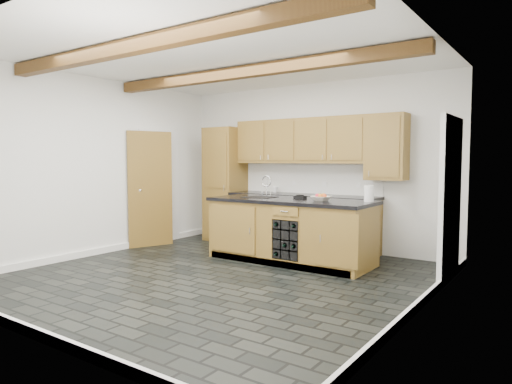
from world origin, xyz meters
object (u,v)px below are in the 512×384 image
fruit_bowl (321,198)px  paper_towel (369,194)px  kitchen_scale (300,197)px  island (290,230)px

fruit_bowl → paper_towel: (0.62, 0.22, 0.08)m
paper_towel → kitchen_scale: bearing=-177.6°
island → kitchen_scale: kitchen_scale is taller
kitchen_scale → island: bearing=-101.9°
kitchen_scale → fruit_bowl: size_ratio=0.69×
kitchen_scale → paper_towel: size_ratio=0.84×
kitchen_scale → paper_towel: (1.05, 0.04, 0.09)m
island → kitchen_scale: 0.53m
island → paper_towel: size_ratio=11.07×
fruit_bowl → paper_towel: 0.66m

